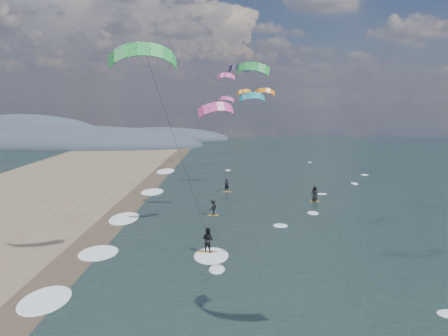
{
  "coord_description": "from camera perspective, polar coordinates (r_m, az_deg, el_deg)",
  "views": [
    {
      "loc": [
        -0.25,
        -21.53,
        11.7
      ],
      "look_at": [
        -1.0,
        12.0,
        7.0
      ],
      "focal_mm": 40.0,
      "sensor_mm": 36.0,
      "label": 1
    }
  ],
  "objects": [
    {
      "name": "far_kitesurfers",
      "position": [
        55.27,
        3.53,
        -3.36
      ],
      "size": [
        12.4,
        13.58,
        1.76
      ],
      "color": "orange",
      "rests_on": "ground"
    },
    {
      "name": "coastal_hills",
      "position": [
        137.36,
        -17.68,
        2.72
      ],
      "size": [
        80.0,
        41.0,
        15.0
      ],
      "color": "#3D4756",
      "rests_on": "ground"
    },
    {
      "name": "shoreline_surf",
      "position": [
        39.55,
        -14.45,
        -9.49
      ],
      "size": [
        2.4,
        79.4,
        0.11
      ],
      "color": "white",
      "rests_on": "ground"
    },
    {
      "name": "bg_kite_field",
      "position": [
        73.38,
        1.82,
        9.37
      ],
      "size": [
        10.19,
        60.51,
        6.45
      ],
      "color": "orange",
      "rests_on": "ground"
    },
    {
      "name": "wet_sand_strip",
      "position": [
        35.63,
        -18.45,
        -11.61
      ],
      "size": [
        3.0,
        240.0,
        0.0
      ],
      "primitive_type": "cube",
      "color": "#382D23",
      "rests_on": "ground"
    },
    {
      "name": "kitesurfer_near_b",
      "position": [
        32.86,
        -6.61,
        5.8
      ],
      "size": [
        7.32,
        8.67,
        15.59
      ],
      "color": "orange",
      "rests_on": "ground"
    }
  ]
}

